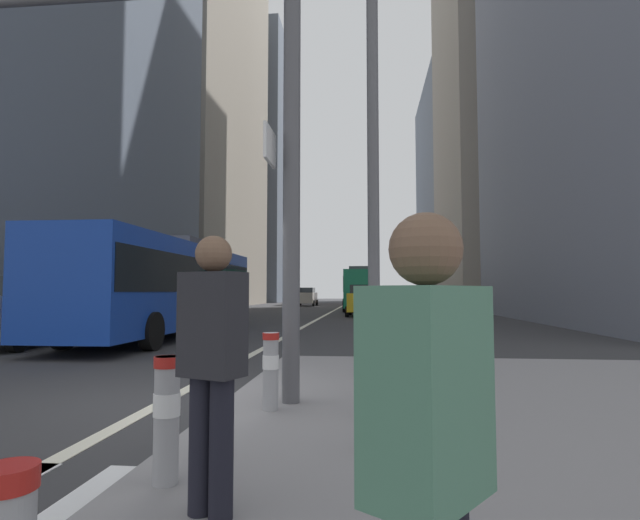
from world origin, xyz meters
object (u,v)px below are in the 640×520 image
car_oncoming_mid (307,297)px  bollard_right (271,367)px  pedestrian_walking (212,357)px  traffic_signal_gantry (162,100)px  city_bus_red_receding (361,288)px  pedestrian_far (428,464)px  sedan_white_oncoming (23,311)px  city_bus_red_distant (364,289)px  city_bus_blue_oncoming (168,282)px  car_receding_near (363,300)px  bollard_left (167,413)px  street_lamp_post (372,76)px

car_oncoming_mid → bollard_right: car_oncoming_mid is taller
car_oncoming_mid → pedestrian_walking: size_ratio=2.59×
traffic_signal_gantry → city_bus_red_receding: bearing=86.6°
bollard_right → pedestrian_far: bearing=-73.0°
sedan_white_oncoming → bollard_right: 11.36m
city_bus_red_distant → sedan_white_oncoming: bearing=-101.4°
traffic_signal_gantry → pedestrian_walking: size_ratio=3.47×
sedan_white_oncoming → traffic_signal_gantry: traffic_signal_gantry is taller
city_bus_red_receding → pedestrian_far: size_ratio=7.24×
city_bus_blue_oncoming → bollard_right: 12.02m
sedan_white_oncoming → car_receding_near: bearing=62.2°
car_oncoming_mid → traffic_signal_gantry: (3.89, -46.12, 3.08)m
city_bus_blue_oncoming → car_oncoming_mid: bearing=89.7°
pedestrian_far → city_bus_red_receding: bearing=91.3°
car_receding_near → bollard_left: 27.49m
city_bus_blue_oncoming → sedan_white_oncoming: 4.38m
city_bus_red_receding → traffic_signal_gantry: 34.19m
city_bus_red_distant → traffic_signal_gantry: 52.85m
city_bus_blue_oncoming → bollard_right: city_bus_blue_oncoming is taller
city_bus_red_receding → street_lamp_post: bearing=-88.6°
car_oncoming_mid → street_lamp_post: 44.55m
city_bus_red_distant → street_lamp_post: (0.66, -50.47, 3.45)m
sedan_white_oncoming → pedestrian_far: sedan_white_oncoming is taller
city_bus_blue_oncoming → pedestrian_far: bearing=-64.8°
city_bus_blue_oncoming → pedestrian_far: size_ratio=7.57×
car_oncoming_mid → car_receding_near: same height
city_bus_blue_oncoming → car_receding_near: size_ratio=2.97×
car_oncoming_mid → pedestrian_far: car_oncoming_mid is taller
city_bus_red_distant → car_receding_near: (0.20, -27.95, -0.85)m
city_bus_red_receding → car_receding_near: 9.30m
sedan_white_oncoming → bollard_right: (8.62, -7.40, -0.34)m
pedestrian_walking → pedestrian_far: 1.95m
city_bus_blue_oncoming → sedan_white_oncoming: size_ratio=2.80×
city_bus_red_distant → bollard_right: size_ratio=13.02×
car_receding_near → street_lamp_post: bearing=-88.8°
city_bus_red_receding → car_receding_near: (0.32, -9.25, -0.85)m
street_lamp_post → city_bus_red_distant: bearing=90.7°
sedan_white_oncoming → traffic_signal_gantry: (7.05, -7.00, 3.08)m
sedan_white_oncoming → pedestrian_far: size_ratio=2.70×
city_bus_red_receding → car_oncoming_mid: 13.46m
city_bus_blue_oncoming → car_receding_near: bearing=66.3°
city_bus_red_receding → bollard_right: bearing=-90.8°
pedestrian_far → bollard_left: bearing=128.5°
car_receding_near → pedestrian_far: car_receding_near is taller
city_bus_red_receding → bollard_left: 36.75m
street_lamp_post → pedestrian_walking: size_ratio=4.62×
car_oncoming_mid → street_lamp_post: size_ratio=0.56×
city_bus_blue_oncoming → city_bus_red_receding: same height
city_bus_red_receding → city_bus_blue_oncoming: bearing=-104.4°
pedestrian_far → city_bus_red_distant: bearing=90.7°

